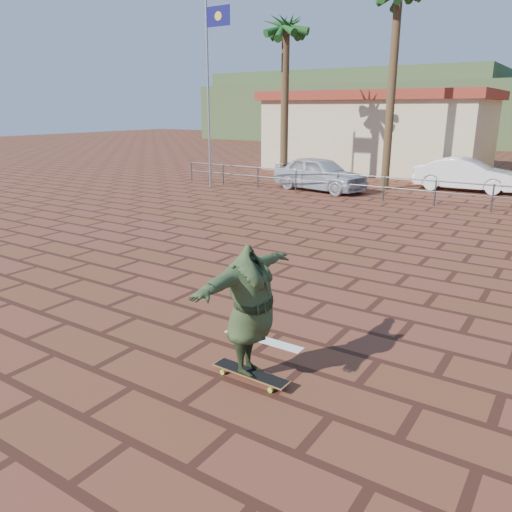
{
  "coord_description": "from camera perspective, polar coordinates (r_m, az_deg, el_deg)",
  "views": [
    {
      "loc": [
        4.62,
        -7.37,
        3.59
      ],
      "look_at": [
        -0.52,
        0.45,
        0.8
      ],
      "focal_mm": 35.0,
      "sensor_mm": 36.0,
      "label": 1
    }
  ],
  "objects": [
    {
      "name": "longboard",
      "position": [
        7.02,
        -0.62,
        -13.28
      ],
      "size": [
        1.17,
        0.29,
        0.11
      ],
      "rotation": [
        0.0,
        0.0,
        -0.03
      ],
      "color": "olive",
      "rests_on": "ground"
    },
    {
      "name": "guardrail",
      "position": [
        20.12,
        19.84,
        7.3
      ],
      "size": [
        24.06,
        0.06,
        1.0
      ],
      "color": "#47494F",
      "rests_on": "ground"
    },
    {
      "name": "paint_stripe",
      "position": [
        8.14,
        0.8,
        -9.54
      ],
      "size": [
        1.4,
        0.22,
        0.01
      ],
      "primitive_type": "cube",
      "color": "white",
      "rests_on": "ground"
    },
    {
      "name": "building_west",
      "position": [
        31.26,
        13.81,
        13.72
      ],
      "size": [
        12.6,
        7.6,
        4.5
      ],
      "color": "beige",
      "rests_on": "ground"
    },
    {
      "name": "car_silver",
      "position": [
        22.85,
        7.29,
        9.32
      ],
      "size": [
        4.66,
        2.52,
        1.51
      ],
      "primitive_type": "imported",
      "rotation": [
        0.0,
        0.0,
        1.4
      ],
      "color": "#B9BBC1",
      "rests_on": "ground"
    },
    {
      "name": "skateboarder",
      "position": [
        6.6,
        -0.64,
        -6.29
      ],
      "size": [
        0.7,
        2.25,
        1.81
      ],
      "primitive_type": "imported",
      "rotation": [
        0.0,
        0.0,
        1.61
      ],
      "color": "#304123",
      "rests_on": "longboard"
    },
    {
      "name": "palm_far_left",
      "position": [
        24.35,
        3.43,
        24.21
      ],
      "size": [
        2.4,
        2.4,
        8.25
      ],
      "color": "brown",
      "rests_on": "ground"
    },
    {
      "name": "car_white",
      "position": [
        24.45,
        22.84,
        8.57
      ],
      "size": [
        4.44,
        1.71,
        1.44
      ],
      "primitive_type": "imported",
      "rotation": [
        0.0,
        0.0,
        1.61
      ],
      "color": "white",
      "rests_on": "ground"
    },
    {
      "name": "hill_back",
      "position": [
        68.74,
        10.98,
        16.64
      ],
      "size": [
        35.0,
        14.0,
        8.0
      ],
      "primitive_type": "cube",
      "color": "#384C28",
      "rests_on": "ground"
    },
    {
      "name": "flagpole",
      "position": [
        23.42,
        -5.26,
        19.09
      ],
      "size": [
        1.3,
        0.1,
        8.0
      ],
      "color": "gray",
      "rests_on": "ground"
    },
    {
      "name": "ground",
      "position": [
        9.41,
        1.14,
        -5.83
      ],
      "size": [
        120.0,
        120.0,
        0.0
      ],
      "primitive_type": "plane",
      "color": "brown",
      "rests_on": "ground"
    }
  ]
}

